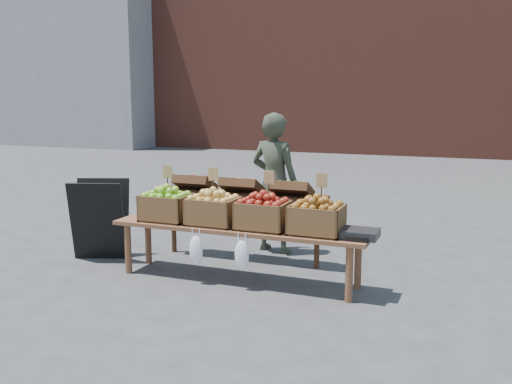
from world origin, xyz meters
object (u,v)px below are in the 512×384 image
at_px(back_table, 242,216).
at_px(crate_red_apples, 263,215).
at_px(chalkboard_sign, 100,219).
at_px(crate_golden_apples, 167,207).
at_px(weighing_scale, 360,234).
at_px(vendor, 275,183).
at_px(display_bench, 238,254).
at_px(crate_green_apples, 316,220).
at_px(crate_russet_pears, 213,211).

bearing_deg(back_table, crate_red_apples, -53.16).
relative_size(chalkboard_sign, crate_red_apples, 1.88).
xyz_separation_m(back_table, crate_golden_apples, (-0.56, -0.72, 0.19)).
bearing_deg(weighing_scale, back_table, 154.57).
xyz_separation_m(vendor, display_bench, (0.04, -1.21, -0.56)).
xyz_separation_m(crate_golden_apples, crate_green_apples, (1.65, 0.00, 0.00)).
bearing_deg(weighing_scale, chalkboard_sign, 176.93).
height_order(back_table, weighing_scale, back_table).
bearing_deg(crate_red_apples, crate_golden_apples, 180.00).
bearing_deg(crate_russet_pears, display_bench, 0.00).
xyz_separation_m(chalkboard_sign, crate_red_apples, (2.10, -0.17, 0.24)).
xyz_separation_m(crate_russet_pears, crate_green_apples, (1.10, 0.00, 0.00)).
bearing_deg(vendor, chalkboard_sign, 41.54).
relative_size(back_table, crate_golden_apples, 4.20).
distance_m(display_bench, crate_golden_apples, 0.93).
distance_m(chalkboard_sign, weighing_scale, 3.08).
relative_size(crate_russet_pears, weighing_scale, 1.47).
xyz_separation_m(display_bench, crate_red_apples, (0.27, 0.00, 0.42)).
height_order(vendor, display_bench, vendor).
relative_size(vendor, crate_golden_apples, 3.39).
relative_size(display_bench, crate_green_apples, 5.40).
relative_size(vendor, display_bench, 0.63).
bearing_deg(crate_russet_pears, crate_green_apples, 0.00).
bearing_deg(display_bench, back_table, 110.16).
distance_m(crate_russet_pears, weighing_scale, 1.53).
xyz_separation_m(crate_red_apples, crate_green_apples, (0.55, 0.00, 0.00)).
bearing_deg(vendor, back_table, 76.39).
bearing_deg(back_table, crate_green_apples, -33.46).
bearing_deg(crate_red_apples, vendor, 104.54).
distance_m(vendor, chalkboard_sign, 2.10).
distance_m(vendor, back_table, 0.63).
distance_m(back_table, display_bench, 0.80).
relative_size(vendor, crate_red_apples, 3.39).
bearing_deg(weighing_scale, crate_golden_apples, 180.00).
distance_m(chalkboard_sign, back_table, 1.66).
bearing_deg(back_table, display_bench, -69.84).
distance_m(crate_golden_apples, weighing_scale, 2.08).
bearing_deg(chalkboard_sign, back_table, -0.74).
relative_size(crate_golden_apples, weighing_scale, 1.47).
relative_size(crate_golden_apples, crate_red_apples, 1.00).
xyz_separation_m(vendor, back_table, (-0.23, -0.49, -0.33)).
xyz_separation_m(chalkboard_sign, crate_golden_apples, (1.00, -0.17, 0.24)).
bearing_deg(crate_green_apples, crate_russet_pears, 180.00).
height_order(chalkboard_sign, crate_green_apples, chalkboard_sign).
bearing_deg(crate_red_apples, crate_green_apples, 0.00).
relative_size(crate_red_apples, crate_green_apples, 1.00).
distance_m(display_bench, weighing_scale, 1.29).
distance_m(vendor, display_bench, 1.33).
bearing_deg(crate_golden_apples, vendor, 56.91).
bearing_deg(weighing_scale, crate_russet_pears, 180.00).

